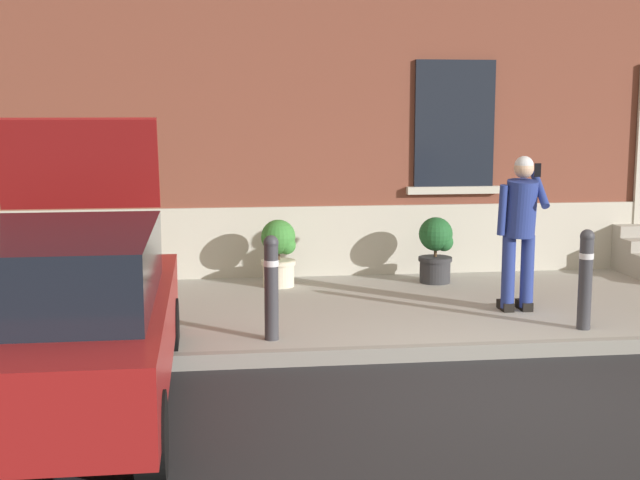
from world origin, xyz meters
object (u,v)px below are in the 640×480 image
object	(u,v)px
hatchback_car_red	(58,316)
planter_charcoal	(436,248)
bollard_near_person	(586,276)
bollard_far_left	(271,284)
planter_cream	(279,251)
person_on_phone	(520,223)
planter_terracotta	(117,251)

from	to	relation	value
hatchback_car_red	planter_charcoal	distance (m)	5.79
bollard_near_person	bollard_far_left	distance (m)	3.24
planter_cream	planter_charcoal	xyz separation A→B (m)	(2.05, -0.02, 0.00)
bollard_near_person	person_on_phone	xyz separation A→B (m)	(-0.41, 0.84, 0.44)
person_on_phone	planter_charcoal	xyz separation A→B (m)	(-0.49, 1.72, -0.55)
bollard_near_person	planter_charcoal	size ratio (longest dim) A/B	1.22
planter_cream	person_on_phone	bearing A→B (deg)	-34.47
bollard_near_person	planter_terracotta	bearing A→B (deg)	150.50
planter_charcoal	person_on_phone	bearing A→B (deg)	-74.17
person_on_phone	planter_cream	distance (m)	3.13
hatchback_car_red	planter_charcoal	size ratio (longest dim) A/B	4.73
planter_charcoal	hatchback_car_red	bearing A→B (deg)	-135.74
person_on_phone	planter_cream	size ratio (longest dim) A/B	2.04
bollard_near_person	bollard_far_left	xyz separation A→B (m)	(-3.24, 0.00, 0.00)
bollard_far_left	planter_terracotta	bearing A→B (deg)	121.89
bollard_near_person	planter_cream	distance (m)	3.92
bollard_near_person	planter_terracotta	distance (m)	5.74
bollard_near_person	bollard_far_left	size ratio (longest dim) A/B	1.00
hatchback_car_red	bollard_far_left	world-z (taller)	hatchback_car_red
bollard_near_person	planter_charcoal	world-z (taller)	bollard_near_person
bollard_far_left	planter_charcoal	size ratio (longest dim) A/B	1.22
bollard_near_person	planter_cream	world-z (taller)	bollard_near_person
person_on_phone	bollard_far_left	bearing A→B (deg)	-165.61
bollard_near_person	planter_cream	xyz separation A→B (m)	(-2.95, 2.59, -0.11)
bollard_near_person	planter_terracotta	world-z (taller)	bollard_near_person
bollard_far_left	person_on_phone	xyz separation A→B (m)	(2.83, 0.84, 0.44)
bollard_far_left	person_on_phone	distance (m)	2.99
planter_terracotta	planter_charcoal	world-z (taller)	same
planter_terracotta	bollard_far_left	bearing A→B (deg)	-58.11
hatchback_car_red	planter_cream	world-z (taller)	hatchback_car_red
person_on_phone	hatchback_car_red	bearing A→B (deg)	-155.61
bollard_far_left	hatchback_car_red	bearing A→B (deg)	-140.72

